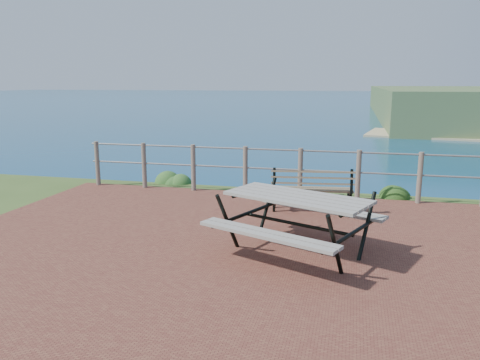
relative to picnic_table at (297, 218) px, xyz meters
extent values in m
cube|color=brown|center=(-0.33, -0.06, -0.52)|extent=(10.00, 7.00, 0.12)
plane|color=#135873|center=(-0.33, 199.94, -0.52)|extent=(1200.00, 1200.00, 0.00)
cylinder|color=#6B5B4C|center=(-4.93, 3.29, 0.00)|extent=(0.10, 0.10, 1.00)
cylinder|color=#6B5B4C|center=(-3.78, 3.29, 0.00)|extent=(0.10, 0.10, 1.00)
cylinder|color=#6B5B4C|center=(-2.63, 3.29, 0.00)|extent=(0.10, 0.10, 1.00)
cylinder|color=#6B5B4C|center=(-1.48, 3.29, 0.00)|extent=(0.10, 0.10, 1.00)
cylinder|color=#6B5B4C|center=(-0.33, 3.29, 0.00)|extent=(0.10, 0.10, 1.00)
cylinder|color=#6B5B4C|center=(0.82, 3.29, 0.00)|extent=(0.10, 0.10, 1.00)
cylinder|color=#6B5B4C|center=(1.97, 3.29, 0.00)|extent=(0.10, 0.10, 1.00)
cylinder|color=slate|center=(-0.33, 3.29, 0.45)|extent=(9.40, 0.04, 0.04)
cylinder|color=slate|center=(-0.33, 3.29, 0.05)|extent=(9.40, 0.04, 0.04)
cube|color=gray|center=(0.00, 0.00, 0.29)|extent=(2.08, 1.47, 0.04)
cube|color=gray|center=(0.00, 0.00, -0.03)|extent=(1.88, 1.00, 0.04)
cube|color=gray|center=(0.00, 0.00, -0.03)|extent=(1.88, 1.00, 0.04)
cylinder|color=black|center=(0.00, 0.00, -0.08)|extent=(1.54, 0.68, 0.05)
cube|color=brown|center=(0.01, 2.23, -0.10)|extent=(1.50, 0.55, 0.03)
cube|color=brown|center=(0.01, 2.23, 0.16)|extent=(1.46, 0.30, 0.33)
cube|color=black|center=(0.01, 2.23, -0.30)|extent=(0.05, 0.06, 0.40)
cube|color=black|center=(0.01, 2.23, -0.30)|extent=(0.05, 0.06, 0.40)
cube|color=black|center=(0.01, 2.23, -0.30)|extent=(0.05, 0.06, 0.40)
cube|color=black|center=(0.01, 2.23, -0.30)|extent=(0.05, 0.06, 0.40)
ellipsoid|color=#215923|center=(-3.41, 4.08, -0.52)|extent=(0.75, 0.75, 0.48)
ellipsoid|color=#204013|center=(1.64, 3.92, -0.52)|extent=(0.73, 0.73, 0.45)
camera|label=1|loc=(0.70, -6.10, 1.81)|focal=35.00mm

